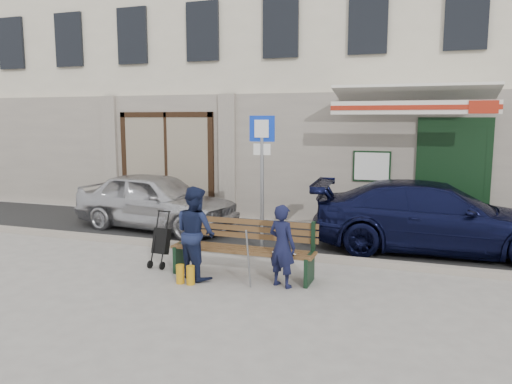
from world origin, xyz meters
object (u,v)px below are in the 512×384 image
at_px(bench, 240,249).
at_px(car_navy, 435,217).
at_px(parking_sign, 262,162).
at_px(stroller, 161,242).
at_px(car_silver, 156,201).
at_px(man, 282,246).
at_px(woman, 195,232).

bearing_deg(bench, car_navy, 41.60).
height_order(parking_sign, stroller, parking_sign).
distance_m(car_navy, bench, 4.04).
relative_size(car_silver, man, 3.08).
height_order(parking_sign, bench, parking_sign).
bearing_deg(stroller, car_navy, 35.17).
xyz_separation_m(car_navy, bench, (-3.02, -2.68, -0.22)).
distance_m(parking_sign, man, 2.34).
relative_size(car_silver, parking_sign, 1.51).
relative_size(parking_sign, stroller, 2.71).
bearing_deg(car_navy, bench, 127.67).
distance_m(bench, man, 0.86).
bearing_deg(bench, stroller, 177.85).
bearing_deg(woman, bench, -125.08).
relative_size(woman, stroller, 1.55).
distance_m(bench, woman, 0.78).
xyz_separation_m(woman, stroller, (-0.85, 0.37, -0.32)).
bearing_deg(car_navy, stroller, 116.18).
distance_m(car_silver, parking_sign, 3.37).
xyz_separation_m(car_navy, parking_sign, (-3.16, -1.13, 1.07)).
bearing_deg(parking_sign, car_silver, 155.99).
bearing_deg(stroller, parking_sign, 52.64).
distance_m(car_silver, bench, 4.11).
relative_size(car_navy, parking_sign, 1.79).
xyz_separation_m(parking_sign, woman, (-0.51, -1.86, -1.01)).
xyz_separation_m(car_navy, man, (-2.22, -2.96, -0.04)).
bearing_deg(man, car_navy, -106.11).
bearing_deg(car_silver, parking_sign, -103.34).
bearing_deg(stroller, car_silver, 126.96).
height_order(parking_sign, man, parking_sign).
bearing_deg(stroller, woman, -18.19).
bearing_deg(car_silver, car_navy, -82.66).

